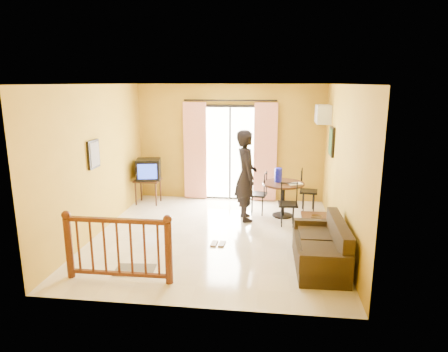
# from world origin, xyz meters

# --- Properties ---
(ground) EXTENTS (5.00, 5.00, 0.00)m
(ground) POSITION_xyz_m (0.00, 0.00, 0.00)
(ground) COLOR beige
(ground) RESTS_ON ground
(room_shell) EXTENTS (5.00, 5.00, 5.00)m
(room_shell) POSITION_xyz_m (0.00, 0.00, 1.70)
(room_shell) COLOR white
(room_shell) RESTS_ON ground
(balcony_door) EXTENTS (2.25, 0.14, 2.46)m
(balcony_door) POSITION_xyz_m (0.00, 2.43, 1.19)
(balcony_door) COLOR black
(balcony_door) RESTS_ON ground
(tv_table) EXTENTS (0.59, 0.49, 0.59)m
(tv_table) POSITION_xyz_m (-1.90, 1.87, 0.51)
(tv_table) COLOR black
(tv_table) RESTS_ON ground
(television) EXTENTS (0.63, 0.59, 0.49)m
(television) POSITION_xyz_m (-1.87, 1.86, 0.83)
(television) COLOR black
(television) RESTS_ON tv_table
(picture_left) EXTENTS (0.05, 0.42, 0.52)m
(picture_left) POSITION_xyz_m (-2.22, -0.20, 1.55)
(picture_left) COLOR black
(picture_left) RESTS_ON room_shell
(dining_table) EXTENTS (0.89, 0.89, 0.75)m
(dining_table) POSITION_xyz_m (1.27, 1.30, 0.59)
(dining_table) COLOR black
(dining_table) RESTS_ON ground
(water_jug) EXTENTS (0.16, 0.16, 0.30)m
(water_jug) POSITION_xyz_m (1.16, 1.37, 0.89)
(water_jug) COLOR #1519CD
(water_jug) RESTS_ON dining_table
(serving_tray) EXTENTS (0.33, 0.27, 0.02)m
(serving_tray) POSITION_xyz_m (1.51, 1.20, 0.76)
(serving_tray) COLOR #EDEBCA
(serving_tray) RESTS_ON dining_table
(dining_chairs) EXTENTS (1.58, 1.46, 0.95)m
(dining_chairs) POSITION_xyz_m (1.31, 1.28, 0.00)
(dining_chairs) COLOR black
(dining_chairs) RESTS_ON ground
(air_conditioner) EXTENTS (0.31, 0.60, 0.40)m
(air_conditioner) POSITION_xyz_m (2.09, 1.95, 2.15)
(air_conditioner) COLOR silver
(air_conditioner) RESTS_ON room_shell
(botanical_print) EXTENTS (0.05, 0.50, 0.60)m
(botanical_print) POSITION_xyz_m (2.22, 1.30, 1.65)
(botanical_print) COLOR black
(botanical_print) RESTS_ON room_shell
(coffee_table) EXTENTS (0.51, 0.91, 0.41)m
(coffee_table) POSITION_xyz_m (1.85, -0.01, 0.27)
(coffee_table) COLOR black
(coffee_table) RESTS_ON ground
(bowl) EXTENTS (0.23, 0.23, 0.06)m
(bowl) POSITION_xyz_m (1.85, -0.01, 0.44)
(bowl) COLOR #533B1C
(bowl) RESTS_ON coffee_table
(sofa) EXTENTS (0.77, 1.60, 0.76)m
(sofa) POSITION_xyz_m (1.85, -1.10, 0.28)
(sofa) COLOR black
(sofa) RESTS_ON ground
(standing_person) EXTENTS (0.63, 0.79, 1.90)m
(standing_person) POSITION_xyz_m (0.49, 1.00, 0.95)
(standing_person) COLOR black
(standing_person) RESTS_ON ground
(stair_balustrade) EXTENTS (1.63, 0.13, 1.04)m
(stair_balustrade) POSITION_xyz_m (-1.15, -1.90, 0.56)
(stair_balustrade) COLOR #471E0F
(stair_balustrade) RESTS_ON ground
(doormat) EXTENTS (0.63, 0.45, 0.02)m
(doormat) POSITION_xyz_m (-1.03, -1.58, 0.01)
(doormat) COLOR #585246
(doormat) RESTS_ON ground
(sandals) EXTENTS (0.26, 0.26, 0.03)m
(sandals) POSITION_xyz_m (0.10, -0.43, 0.01)
(sandals) COLOR #533B1C
(sandals) RESTS_ON ground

